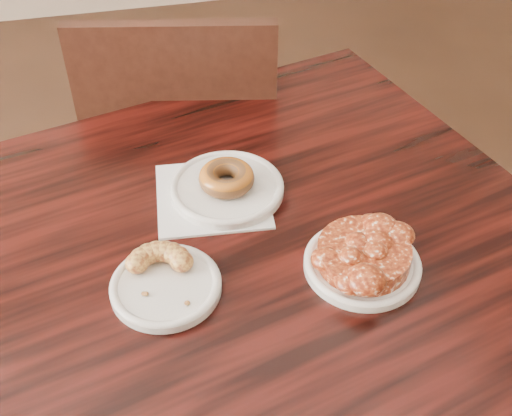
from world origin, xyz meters
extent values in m
cube|color=black|center=(0.17, 0.01, 0.38)|extent=(1.08, 1.08, 0.75)
cube|color=silver|center=(0.12, 0.14, 0.75)|extent=(0.19, 0.19, 0.00)
cylinder|color=silver|center=(0.14, 0.15, 0.76)|extent=(0.18, 0.18, 0.01)
cylinder|color=silver|center=(0.03, -0.03, 0.76)|extent=(0.15, 0.15, 0.01)
cylinder|color=white|center=(0.30, -0.05, 0.76)|extent=(0.16, 0.16, 0.01)
torus|color=brown|center=(0.14, 0.15, 0.78)|extent=(0.09, 0.09, 0.03)
camera|label=1|loc=(0.02, -0.61, 1.41)|focal=45.00mm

